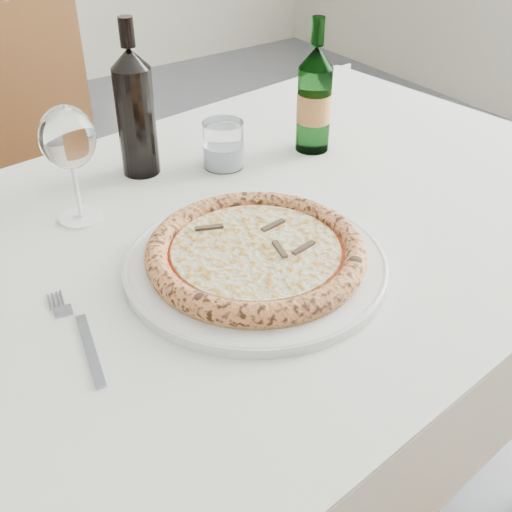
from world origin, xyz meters
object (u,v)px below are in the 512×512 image
Objects in this scene: dining_table at (219,284)px; wine_glass at (68,140)px; beer_bottle at (314,99)px; wine_bottle at (135,111)px; plate at (256,263)px; pizza at (256,252)px; chair_far at (31,184)px; tumbler at (223,148)px.

wine_glass is at bearing 131.64° from dining_table.
wine_bottle is at bearing 162.15° from beer_bottle.
pizza reaches higher than plate.
wine_glass reaches higher than chair_far.
beer_bottle reaches higher than dining_table.
wine_glass is 2.24× the size of tumbler.
tumbler is (0.13, 0.29, 0.03)m from plate.
pizza is at bearing -90.50° from wine_bottle.
tumbler is at bearing 168.65° from beer_bottle.
dining_table is 8.36× the size of wine_glass.
wine_glass is at bearing -149.14° from wine_bottle.
beer_bottle is at bearing 26.82° from dining_table.
wine_glass is (-0.14, 0.16, 0.22)m from dining_table.
tumbler reaches higher than pizza.
plate is at bearing -85.44° from chair_far.
wine_glass is at bearing -97.35° from chair_far.
wine_bottle is (0.00, 0.35, 0.10)m from plate.
chair_far is at bearing 94.56° from plate.
wine_glass is 0.17m from wine_bottle.
tumbler reaches higher than dining_table.
wine_glass is 0.29m from tumbler.
dining_table is 0.32m from wine_bottle.
wine_bottle reaches higher than plate.
chair_far is at bearing 82.65° from wine_glass.
plate is 1.21× the size of pizza.
beer_bottle reaches higher than plate.
pizza is 0.40m from beer_bottle.
dining_table is at bearing -84.84° from chair_far.
wine_bottle is at bearing 89.51° from plate.
beer_bottle reaches higher than chair_far.
dining_table is at bearing 90.00° from plate.
beer_bottle is (0.30, 0.25, 0.09)m from plate.
chair_far is 3.91× the size of beer_bottle.
beer_bottle is (0.30, 0.15, 0.18)m from dining_table.
wine_bottle is (0.15, 0.09, -0.02)m from wine_glass.
beer_bottle is at bearing -58.24° from chair_far.
wine_bottle reaches higher than pizza.
pizza is at bearing -85.44° from chair_far.
dining_table is 0.14m from plate.
plate is 1.52× the size of beer_bottle.
tumbler is (0.20, -0.57, 0.26)m from chair_far.
wine_bottle reaches higher than tumbler.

